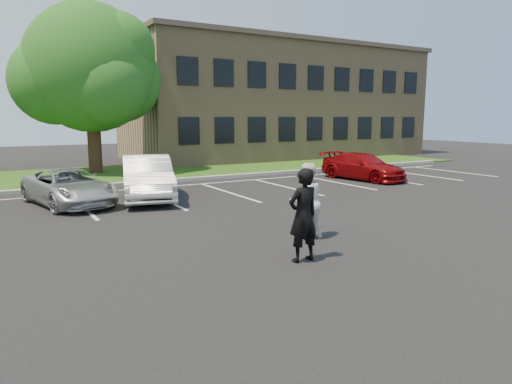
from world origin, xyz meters
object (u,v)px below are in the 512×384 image
Objects in this scene: man_white_shirt at (306,201)px; car_white_sedan at (147,177)px; car_silver_minivan at (69,187)px; man_black_suit at (303,215)px; tree at (92,71)px; car_red_compact at (363,166)px; office_building at (275,102)px.

man_white_shirt is 0.39× the size of car_white_sedan.
car_silver_minivan is (-4.41, 7.67, -0.33)m from man_white_shirt.
car_white_sedan is (-1.72, 7.47, -0.15)m from man_white_shirt.
man_white_shirt reaches higher than car_silver_minivan.
man_black_suit reaches higher than car_white_sedan.
tree reaches higher than car_red_compact.
tree is at bearing 60.49° from car_silver_minivan.
tree is at bearing 131.02° from car_red_compact.
car_silver_minivan is 1.01× the size of car_red_compact.
man_white_shirt is (1.74, -16.44, -4.40)m from tree.
car_red_compact is at bearing 13.34° from car_white_sedan.
tree is 14.72m from car_red_compact.
car_silver_minivan is at bearing -106.95° from tree.
man_black_suit is at bearing -147.13° from car_red_compact.
office_building reaches higher than car_white_sedan.
office_building reaches higher than car_silver_minivan.
car_silver_minivan is (-3.27, 9.12, -0.37)m from man_black_suit.
man_white_shirt reaches higher than car_white_sedan.
car_white_sedan is at bearing -16.92° from car_silver_minivan.
car_white_sedan is at bearing -89.58° from man_black_suit.
man_white_shirt is (1.14, 1.44, -0.04)m from man_black_suit.
tree is 10.06m from car_white_sedan.
tree is 1.81× the size of car_white_sedan.
office_building is at bearing 18.40° from tree.
car_red_compact is at bearing -105.47° from office_building.
office_building is 11.32× the size of man_black_suit.
tree is 18.41m from man_black_suit.
office_building reaches higher than man_white_shirt.
car_red_compact is (10.60, -0.08, -0.16)m from car_white_sedan.
car_red_compact is at bearing -141.91° from man_black_suit.
car_white_sedan is 1.10× the size of car_red_compact.
tree is 17.10m from man_white_shirt.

